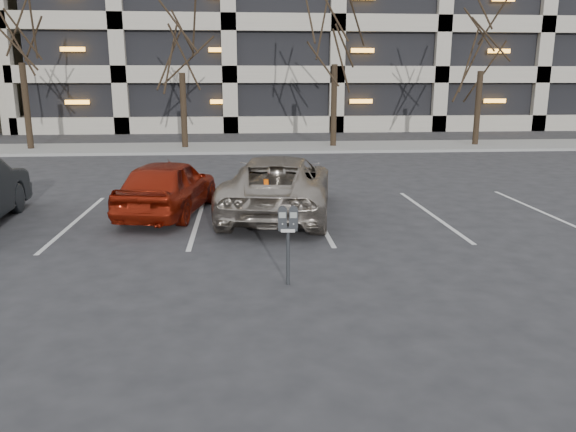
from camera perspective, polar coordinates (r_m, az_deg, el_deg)
The scene contains 10 objects.
ground at distance 11.06m, azimuth -2.71°, elevation -3.02°, with size 140.00×140.00×0.00m, color #28282B.
sidewalk at distance 26.77m, azimuth -3.95°, elevation 6.95°, with size 80.00×4.00×0.12m, color gray.
stall_lines at distance 13.31m, azimuth -9.10°, elevation -0.27°, with size 16.90×5.20×0.00m.
tree_a at distance 28.46m, azimuth -25.94°, elevation 18.65°, with size 3.83×3.83×8.70m.
tree_b at distance 26.83m, azimuth -10.92°, elevation 18.62°, with size 3.41×3.41×7.76m.
tree_c at distance 27.11m, azimuth 4.86°, elevation 20.09°, with size 3.79×3.79×8.62m.
tree_d at distance 29.02m, azimuth 19.33°, elevation 18.04°, with size 3.51×3.51×7.97m.
parking_meter at distance 8.71m, azimuth -0.00°, elevation -1.05°, with size 0.33×0.15×1.25m.
suv_silver at distance 13.48m, azimuth -0.98°, elevation 3.15°, with size 3.15×5.45×1.44m.
car_red at distance 13.80m, azimuth -12.10°, elevation 2.96°, with size 1.61×4.00×1.36m, color maroon.
Camera 1 is at (-0.34, -10.59, 3.17)m, focal length 35.00 mm.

